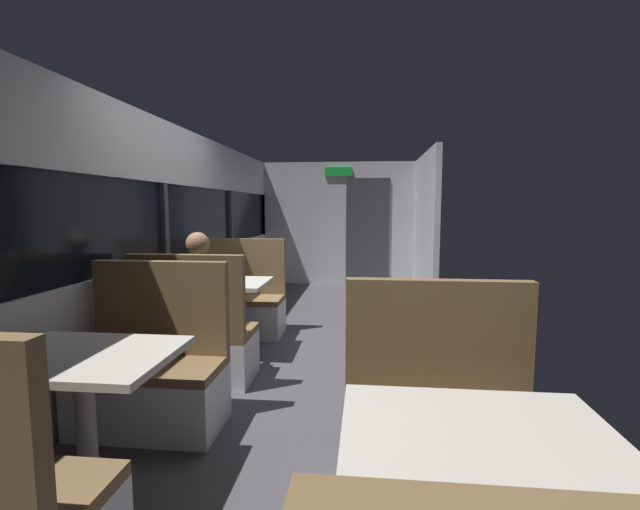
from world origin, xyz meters
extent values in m
cube|color=#423F44|center=(0.00, 0.00, -0.01)|extent=(3.30, 9.20, 0.02)
cube|color=#B2B2B7|center=(-1.45, 0.00, 0.47)|extent=(0.08, 8.40, 0.95)
cube|color=#B2B2B7|center=(-1.45, 0.00, 2.00)|extent=(0.08, 8.40, 0.60)
cube|color=black|center=(-1.46, 0.00, 1.32)|extent=(0.03, 8.40, 0.75)
cube|color=#2D2D30|center=(-1.43, 0.00, 1.32)|extent=(0.06, 0.08, 0.75)
cube|color=#2D2D30|center=(-1.43, 2.10, 1.32)|extent=(0.06, 0.08, 0.75)
cube|color=#2D2D30|center=(-1.43, 4.20, 1.32)|extent=(0.06, 0.08, 0.75)
cube|color=#B2B2B7|center=(0.00, 4.20, 1.15)|extent=(2.90, 0.08, 2.30)
cube|color=#333338|center=(0.55, 4.15, 1.00)|extent=(0.80, 0.04, 2.00)
cube|color=green|center=(0.00, 4.14, 2.12)|extent=(0.50, 0.03, 0.16)
cube|color=#B2B2B7|center=(1.45, 3.00, 1.15)|extent=(0.08, 2.40, 2.30)
cylinder|color=#9E9EA3|center=(-0.89, -2.09, 0.35)|extent=(0.10, 0.10, 0.70)
cube|color=beige|center=(-0.89, -2.09, 0.72)|extent=(0.90, 0.70, 0.04)
cube|color=silver|center=(-0.89, -1.43, 0.20)|extent=(0.95, 0.50, 0.39)
cube|color=brown|center=(-0.89, -1.43, 0.42)|extent=(0.95, 0.50, 0.06)
cube|color=brown|center=(-0.89, -1.22, 0.78)|extent=(0.95, 0.08, 0.65)
cylinder|color=#9E9EA3|center=(-0.89, 0.07, 0.35)|extent=(0.10, 0.10, 0.70)
cube|color=beige|center=(-0.89, 0.07, 0.72)|extent=(0.90, 0.70, 0.04)
cube|color=silver|center=(-0.89, -0.59, 0.20)|extent=(0.95, 0.50, 0.39)
cube|color=brown|center=(-0.89, -0.59, 0.42)|extent=(0.95, 0.50, 0.06)
cube|color=brown|center=(-0.89, -0.80, 0.78)|extent=(0.95, 0.08, 0.65)
cube|color=silver|center=(-0.89, 0.73, 0.20)|extent=(0.95, 0.50, 0.39)
cube|color=brown|center=(-0.89, 0.73, 0.42)|extent=(0.95, 0.50, 0.06)
cube|color=brown|center=(-0.89, 0.94, 0.78)|extent=(0.95, 0.08, 0.65)
cube|color=beige|center=(0.89, -2.69, 0.72)|extent=(0.90, 0.70, 0.04)
cube|color=silver|center=(0.89, -2.03, 0.20)|extent=(0.95, 0.50, 0.39)
cube|color=brown|center=(0.89, -2.03, 0.42)|extent=(0.95, 0.50, 0.06)
cube|color=brown|center=(0.89, -1.82, 0.78)|extent=(0.95, 0.08, 0.65)
cube|color=#26262D|center=(-0.89, -0.59, 0.23)|extent=(0.30, 0.36, 0.45)
cube|color=#59724C|center=(-0.89, -0.54, 0.75)|extent=(0.34, 0.22, 0.60)
sphere|color=#8C664C|center=(-0.89, -0.52, 1.16)|extent=(0.20, 0.20, 0.20)
cylinder|color=#59724C|center=(-1.09, -0.36, 0.77)|extent=(0.07, 0.28, 0.07)
cylinder|color=#59724C|center=(-0.69, -0.36, 0.77)|extent=(0.07, 0.28, 0.07)
camera|label=1|loc=(0.52, -4.09, 1.47)|focal=24.69mm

